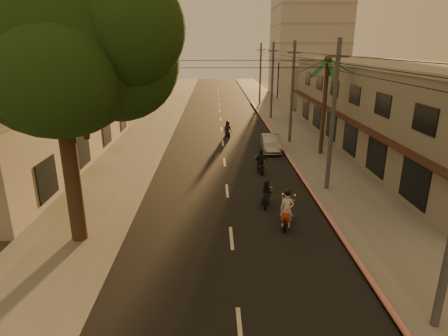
% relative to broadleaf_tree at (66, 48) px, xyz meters
% --- Properties ---
extents(ground, '(160.00, 160.00, 0.00)m').
position_rel_broadleaf_tree_xyz_m(ground, '(6.61, -2.14, -8.48)').
color(ground, '#383023').
rests_on(ground, ground).
extents(road, '(10.00, 140.00, 0.02)m').
position_rel_broadleaf_tree_xyz_m(road, '(6.61, 17.86, -8.47)').
color(road, black).
rests_on(road, ground).
extents(sidewalk_right, '(5.00, 140.00, 0.12)m').
position_rel_broadleaf_tree_xyz_m(sidewalk_right, '(14.11, 17.86, -8.42)').
color(sidewalk_right, slate).
rests_on(sidewalk_right, ground).
extents(sidewalk_left, '(5.00, 140.00, 0.12)m').
position_rel_broadleaf_tree_xyz_m(sidewalk_left, '(-0.89, 17.86, -8.42)').
color(sidewalk_left, slate).
rests_on(sidewalk_left, ground).
extents(curb_stripe, '(0.20, 60.00, 0.20)m').
position_rel_broadleaf_tree_xyz_m(curb_stripe, '(11.71, 12.86, -8.38)').
color(curb_stripe, red).
rests_on(curb_stripe, ground).
extents(shophouse_row, '(8.80, 34.20, 7.30)m').
position_rel_broadleaf_tree_xyz_m(shophouse_row, '(20.57, 15.86, -4.83)').
color(shophouse_row, gray).
rests_on(shophouse_row, ground).
extents(left_building, '(8.20, 24.20, 5.20)m').
position_rel_broadleaf_tree_xyz_m(left_building, '(-7.37, 11.86, -5.88)').
color(left_building, '#9D988E').
rests_on(left_building, ground).
extents(distant_tower, '(12.10, 12.10, 28.00)m').
position_rel_broadleaf_tree_xyz_m(distant_tower, '(22.61, 53.86, 5.52)').
color(distant_tower, '#B7B5B2').
rests_on(distant_tower, ground).
extents(broadleaf_tree, '(9.60, 8.70, 12.10)m').
position_rel_broadleaf_tree_xyz_m(broadleaf_tree, '(0.00, 0.00, 0.00)').
color(broadleaf_tree, black).
rests_on(broadleaf_tree, ground).
extents(palm_tree, '(5.00, 5.00, 8.20)m').
position_rel_broadleaf_tree_xyz_m(palm_tree, '(14.61, 13.86, -1.33)').
color(palm_tree, black).
rests_on(palm_tree, ground).
extents(utility_poles, '(1.20, 48.26, 9.00)m').
position_rel_broadleaf_tree_xyz_m(utility_poles, '(12.81, 17.86, -1.94)').
color(utility_poles, '#38383A').
rests_on(utility_poles, ground).
extents(filler_right, '(8.00, 14.00, 6.00)m').
position_rel_broadleaf_tree_xyz_m(filler_right, '(20.61, 42.86, -5.48)').
color(filler_right, '#9D988E').
rests_on(filler_right, ground).
extents(filler_left_near, '(8.00, 14.00, 4.40)m').
position_rel_broadleaf_tree_xyz_m(filler_left_near, '(-7.39, 31.86, -6.28)').
color(filler_left_near, '#9D988E').
rests_on(filler_left_near, ground).
extents(filler_left_far, '(8.00, 14.00, 7.00)m').
position_rel_broadleaf_tree_xyz_m(filler_left_far, '(-7.39, 49.86, -4.98)').
color(filler_left_far, '#9D988E').
rests_on(filler_left_far, ground).
extents(scooter_red, '(1.01, 1.94, 1.96)m').
position_rel_broadleaf_tree_xyz_m(scooter_red, '(9.40, 1.02, -7.60)').
color(scooter_red, black).
rests_on(scooter_red, ground).
extents(scooter_mid_a, '(1.01, 1.57, 1.57)m').
position_rel_broadleaf_tree_xyz_m(scooter_mid_a, '(8.73, 3.50, -7.76)').
color(scooter_mid_a, black).
rests_on(scooter_mid_a, ground).
extents(scooter_mid_b, '(1.05, 1.78, 1.75)m').
position_rel_broadleaf_tree_xyz_m(scooter_mid_b, '(9.08, 9.26, -7.69)').
color(scooter_mid_b, black).
rests_on(scooter_mid_b, ground).
extents(scooter_far_a, '(0.97, 1.73, 1.71)m').
position_rel_broadleaf_tree_xyz_m(scooter_far_a, '(7.13, 19.93, -7.70)').
color(scooter_far_a, black).
rests_on(scooter_far_a, ground).
extents(parked_car, '(1.81, 4.29, 1.37)m').
position_rel_broadleaf_tree_xyz_m(parked_car, '(10.64, 15.05, -7.79)').
color(parked_car, '#919498').
rests_on(parked_car, ground).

